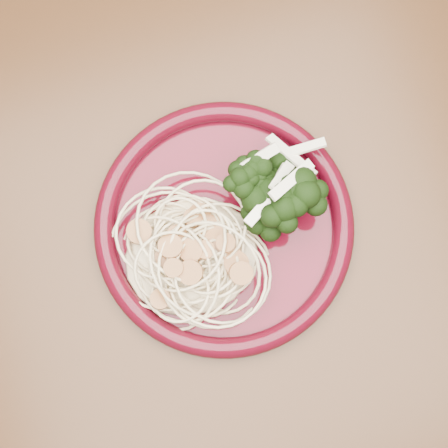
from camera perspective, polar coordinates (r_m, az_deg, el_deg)
name	(u,v)px	position (r m, az deg, el deg)	size (l,w,h in m)	color
dining_table	(193,316)	(0.68, -2.83, -8.37)	(1.20, 0.80, 0.75)	#472814
dinner_plate	(224,226)	(0.58, 0.00, -0.20)	(0.32, 0.32, 0.02)	#480713
spaghetti_pile	(191,255)	(0.57, -3.03, -2.84)	(0.13, 0.11, 0.03)	beige
scallop_cluster	(189,250)	(0.54, -3.21, -2.39)	(0.11, 0.11, 0.04)	#AF753F
broccoli_pile	(264,184)	(0.57, 3.69, 3.63)	(0.09, 0.14, 0.05)	black
onion_garnish	(266,176)	(0.54, 3.90, 4.43)	(0.06, 0.09, 0.05)	white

